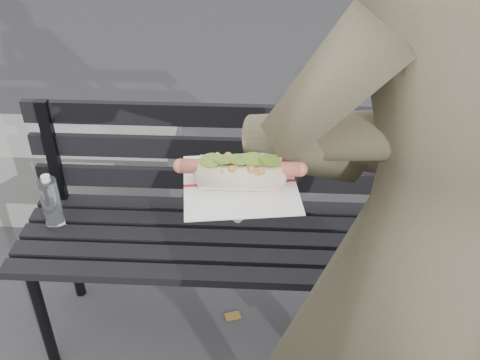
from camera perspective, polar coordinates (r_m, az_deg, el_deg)
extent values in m
cylinder|color=black|center=(2.11, -19.38, -13.13)|extent=(0.04, 0.04, 0.45)
cylinder|color=black|center=(2.33, -16.67, -7.07)|extent=(0.04, 0.04, 0.45)
cylinder|color=black|center=(2.06, 19.22, -14.58)|extent=(0.04, 0.04, 0.45)
cylinder|color=black|center=(2.29, 17.31, -8.20)|extent=(0.04, 0.04, 0.45)
cube|color=black|center=(1.79, -0.44, -9.85)|extent=(1.50, 0.07, 0.03)
cube|color=black|center=(1.86, -0.28, -7.91)|extent=(1.50, 0.07, 0.03)
cube|color=black|center=(1.93, -0.13, -6.11)|extent=(1.50, 0.07, 0.03)
cube|color=black|center=(1.99, 0.01, -4.43)|extent=(1.50, 0.07, 0.03)
cube|color=black|center=(2.07, 0.14, -2.87)|extent=(1.50, 0.07, 0.03)
cube|color=black|center=(2.09, -18.49, 2.49)|extent=(0.04, 0.03, 0.42)
cube|color=black|center=(2.04, 19.30, 1.46)|extent=(0.04, 0.03, 0.42)
cube|color=black|center=(2.03, 0.19, 0.01)|extent=(1.50, 0.02, 0.08)
cube|color=black|center=(1.96, 0.19, 3.15)|extent=(1.50, 0.02, 0.08)
cube|color=black|center=(1.89, 0.20, 6.51)|extent=(1.50, 0.02, 0.08)
cylinder|color=white|center=(2.01, -18.60, -2.33)|extent=(0.06, 0.06, 0.19)
cylinder|color=white|center=(1.95, -19.15, 0.15)|extent=(0.03, 0.03, 0.02)
cube|color=slate|center=(2.89, -18.23, 0.90)|extent=(1.20, 0.40, 0.40)
imported|color=brown|center=(1.21, 18.41, -7.34)|extent=(0.74, 0.53, 1.89)
cylinder|color=brown|center=(1.01, 14.40, 4.44)|extent=(0.51, 0.23, 0.19)
cylinder|color=#D8A384|center=(0.96, 2.41, -0.71)|extent=(0.09, 0.08, 0.07)
ellipsoid|color=#D8A384|center=(0.96, 0.00, -1.23)|extent=(0.10, 0.12, 0.03)
cylinder|color=#D8A384|center=(0.94, -3.45, -2.10)|extent=(0.06, 0.02, 0.02)
cylinder|color=#D8A384|center=(0.95, -3.33, -1.38)|extent=(0.06, 0.02, 0.02)
cylinder|color=#D8A384|center=(0.97, -3.22, -0.69)|extent=(0.06, 0.02, 0.02)
cylinder|color=#D8A384|center=(0.99, -3.10, -0.03)|extent=(0.06, 0.02, 0.02)
cylinder|color=#D8A384|center=(0.91, 0.45, -3.16)|extent=(0.04, 0.05, 0.02)
cube|color=white|center=(0.95, 0.00, -0.40)|extent=(0.21, 0.21, 0.00)
cube|color=#B21E1E|center=(0.95, 0.00, -0.32)|extent=(0.19, 0.03, 0.00)
cylinder|color=#D06350|center=(0.93, 0.00, 1.27)|extent=(0.20, 0.02, 0.02)
sphere|color=#D06350|center=(0.94, -6.10, 1.43)|extent=(0.03, 0.02, 0.02)
sphere|color=#D06350|center=(0.93, 6.15, 1.09)|extent=(0.03, 0.02, 0.02)
sphere|color=#9E6B2D|center=(0.91, -0.82, 1.10)|extent=(0.01, 0.01, 0.01)
sphere|color=#9E6B2D|center=(0.92, 0.84, 1.27)|extent=(0.01, 0.01, 0.01)
sphere|color=#9E6B2D|center=(0.95, -2.30, 2.62)|extent=(0.01, 0.01, 0.01)
sphere|color=#9E6B2D|center=(0.94, 2.33, 1.82)|extent=(0.01, 0.01, 0.01)
sphere|color=#9E6B2D|center=(0.94, -2.13, 2.08)|extent=(0.01, 0.01, 0.01)
sphere|color=#9E6B2D|center=(0.92, -1.47, 1.05)|extent=(0.01, 0.01, 0.01)
sphere|color=#9E6B2D|center=(0.93, 2.38, 1.36)|extent=(0.01, 0.01, 0.01)
sphere|color=#9E6B2D|center=(0.93, -1.24, 1.46)|extent=(0.01, 0.01, 0.01)
sphere|color=#9E6B2D|center=(0.93, 2.23, 1.69)|extent=(0.01, 0.01, 0.01)
sphere|color=#9E6B2D|center=(0.94, -0.85, 1.81)|extent=(0.01, 0.01, 0.01)
sphere|color=#9E6B2D|center=(0.93, 3.31, 1.67)|extent=(0.01, 0.01, 0.01)
sphere|color=#9E6B2D|center=(0.94, -2.02, 2.46)|extent=(0.01, 0.01, 0.01)
sphere|color=#9E6B2D|center=(0.93, -3.10, 1.48)|extent=(0.01, 0.01, 0.01)
sphere|color=#9E6B2D|center=(0.92, 0.98, 1.49)|extent=(0.01, 0.01, 0.01)
sphere|color=#9E6B2D|center=(0.92, -1.93, 1.47)|extent=(0.01, 0.01, 0.01)
sphere|color=#9E6B2D|center=(0.91, 1.78, 0.72)|extent=(0.01, 0.01, 0.01)
sphere|color=#9E6B2D|center=(0.94, -2.45, 2.21)|extent=(0.01, 0.01, 0.01)
sphere|color=#9E6B2D|center=(0.91, 1.16, 1.02)|extent=(0.01, 0.01, 0.01)
sphere|color=#9E6B2D|center=(0.95, -2.42, 2.00)|extent=(0.01, 0.01, 0.01)
sphere|color=#9E6B2D|center=(0.93, -2.88, 1.65)|extent=(0.01, 0.01, 0.01)
sphere|color=#9E6B2D|center=(0.91, -1.83, 0.76)|extent=(0.01, 0.01, 0.01)
sphere|color=#9E6B2D|center=(0.91, -0.47, 1.28)|extent=(0.01, 0.01, 0.01)
sphere|color=#9E6B2D|center=(0.94, -1.21, 2.41)|extent=(0.01, 0.01, 0.01)
sphere|color=#9E6B2D|center=(0.92, 3.43, 1.09)|extent=(0.01, 0.01, 0.01)
sphere|color=#9E6B2D|center=(0.93, -1.56, 1.51)|extent=(0.01, 0.01, 0.01)
sphere|color=#9E6B2D|center=(0.94, -1.94, 2.07)|extent=(0.01, 0.01, 0.01)
sphere|color=#9E6B2D|center=(0.91, 2.18, 0.89)|extent=(0.01, 0.01, 0.01)
sphere|color=#9E6B2D|center=(0.92, -2.77, 1.25)|extent=(0.01, 0.01, 0.01)
sphere|color=#9E6B2D|center=(0.94, -0.95, 2.32)|extent=(0.01, 0.01, 0.01)
sphere|color=#9E6B2D|center=(0.92, -1.65, 0.98)|extent=(0.01, 0.01, 0.01)
cylinder|color=olive|center=(0.92, -2.97, 2.02)|extent=(0.04, 0.04, 0.01)
cylinder|color=olive|center=(0.93, -1.66, 2.12)|extent=(0.04, 0.04, 0.01)
cylinder|color=olive|center=(0.92, -0.12, 2.10)|extent=(0.04, 0.04, 0.01)
cylinder|color=olive|center=(0.92, 1.37, 2.13)|extent=(0.04, 0.04, 0.01)
cylinder|color=olive|center=(0.92, 3.08, 2.02)|extent=(0.04, 0.04, 0.01)
cube|color=brown|center=(2.43, 15.15, -12.05)|extent=(0.08, 0.08, 0.00)
cube|color=brown|center=(3.36, 17.79, 1.96)|extent=(0.08, 0.07, 0.00)
cube|color=brown|center=(3.40, -17.43, 2.38)|extent=(0.05, 0.04, 0.00)
cube|color=brown|center=(3.18, 7.21, 1.54)|extent=(0.09, 0.10, 0.00)
cube|color=brown|center=(2.47, 9.48, -10.21)|extent=(0.04, 0.05, 0.00)
cube|color=brown|center=(2.30, -0.75, -13.65)|extent=(0.07, 0.06, 0.00)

